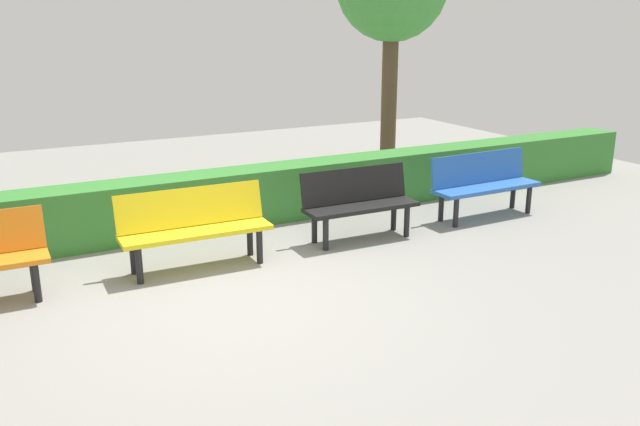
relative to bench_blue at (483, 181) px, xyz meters
name	(u,v)px	position (x,y,z in m)	size (l,w,h in m)	color
ground_plane	(226,295)	(4.05, 0.93, -0.48)	(17.72, 17.72, 0.00)	gray
bench_blue	(483,181)	(0.00, 0.00, 0.00)	(1.61, 0.49, 0.86)	blue
bench_black	(359,200)	(1.99, 0.02, 0.00)	(1.44, 0.50, 0.86)	black
bench_yellow	(194,224)	(4.07, 0.03, 0.00)	(1.63, 0.51, 0.86)	yellow
hedge_row	(238,197)	(3.09, -1.21, -0.12)	(13.72, 0.54, 0.73)	#387F33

